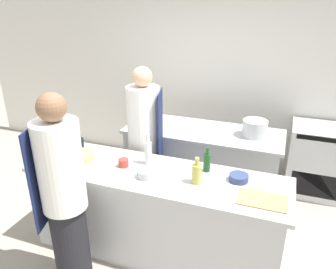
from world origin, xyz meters
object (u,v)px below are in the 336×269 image
Objects in this scene: bowl_mixing_large at (82,156)px; cup at (123,163)px; bottle_olive_oil at (148,152)px; bottle_wine at (197,173)px; stockpot at (255,128)px; bowl_prep_small at (146,174)px; bowl_ceramic_blue at (239,178)px; bottle_vinegar at (80,144)px; bottle_cooking_oil at (207,162)px; chef_at_stove at (145,144)px; oven_range at (316,160)px; chef_at_prep_near at (64,198)px.

cup is at bearing 2.41° from bowl_mixing_large.
bottle_olive_oil reaches higher than bottle_wine.
bowl_prep_small is at bearing -121.66° from stockpot.
bowl_mixing_large is at bearing -166.99° from bottle_olive_oil.
bowl_mixing_large is 1.56m from bowl_ceramic_blue.
bottle_vinegar reaches higher than bowl_prep_small.
bottle_cooking_oil is at bearing 1.22° from bottle_vinegar.
bowl_mixing_large is (-0.41, -0.62, 0.06)m from chef_at_stove.
cup reaches higher than bowl_ceramic_blue.
bowl_prep_small is 1.54m from stockpot.
cup reaches higher than oven_range.
bowl_ceramic_blue is at bearing -74.88° from chef_at_prep_near.
bottle_wine is at bearing -122.06° from oven_range.
stockpot is (1.15, 0.59, 0.13)m from chef_at_stove.
chef_at_prep_near reaches higher than bowl_ceramic_blue.
cup reaches higher than bowl_prep_small.
bottle_cooking_oil is at bearing 49.70° from chef_at_stove.
bowl_ceramic_blue is (1.55, 0.14, -0.01)m from bowl_mixing_large.
stockpot is at bearing 49.77° from bottle_olive_oil.
oven_range is 5.72× the size of bowl_prep_small.
bottle_vinegar reaches higher than bowl_ceramic_blue.
bottle_cooking_oil is (0.99, 0.84, 0.10)m from chef_at_prep_near.
bowl_ceramic_blue is 1.09m from cup.
chef_at_prep_near is at bearing -130.98° from oven_range.
bowl_mixing_large is 0.92× the size of stockpot.
stockpot reaches higher than bowl_mixing_large.
bottle_olive_oil is at bearing 161.12° from bottle_wine.
bowl_prep_small is (0.34, -0.72, 0.06)m from chef_at_stove.
stockpot is at bearing 74.06° from bottle_wine.
chef_at_stove reaches higher than bowl_mixing_large.
bottle_olive_oil is 0.57m from bottle_wine.
chef_at_stove reaches higher than bottle_vinegar.
bottle_wine is 1.21m from bowl_mixing_large.
bowl_prep_small is at bearing -58.71° from chef_at_prep_near.
bottle_vinegar is 1.93× the size of cup.
chef_at_stove is 1.30m from stockpot.
chef_at_stove is 0.93m from bottle_cooking_oil.
bottle_vinegar is 0.78× the size of bottle_cooking_oil.
chef_at_prep_near is at bearing -108.10° from cup.
bottle_wine is 0.87× the size of stockpot.
stockpot is (-0.78, -0.56, 0.55)m from oven_range.
bottle_olive_oil is at bearing 13.01° from bowl_mixing_large.
bowl_mixing_large is (-0.25, 0.63, 0.04)m from chef_at_prep_near.
bowl_ceramic_blue is (1.14, -0.49, 0.06)m from chef_at_stove.
chef_at_prep_near reaches higher than chef_at_stove.
bottle_wine is 1.03× the size of bottle_cooking_oil.
cup is (-1.09, -0.12, 0.01)m from bowl_ceramic_blue.
bowl_ceramic_blue is (0.89, -0.02, -0.10)m from bottle_olive_oil.
bottle_wine reaches higher than bowl_ceramic_blue.
bowl_prep_small is 1.64× the size of cup.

